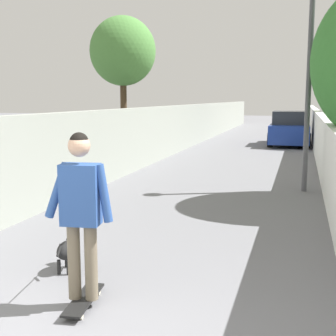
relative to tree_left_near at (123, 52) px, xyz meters
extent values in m
plane|color=slate|center=(1.00, -4.12, -3.73)|extent=(80.00, 80.00, 0.00)
cube|color=#999E93|center=(-1.00, -1.41, -2.82)|extent=(48.00, 0.30, 1.83)
cube|color=white|center=(-1.00, -6.83, -2.95)|extent=(48.00, 0.30, 1.56)
cylinder|color=#473523|center=(0.00, 0.00, -2.20)|extent=(0.23, 0.23, 3.06)
ellipsoid|color=#4C843D|center=(0.00, 0.00, 0.03)|extent=(2.33, 2.33, 2.42)
cylinder|color=#4C4C51|center=(-4.64, -6.28, -1.57)|extent=(0.12, 0.12, 4.32)
cube|color=black|center=(-11.39, -4.07, -3.66)|extent=(0.82, 0.30, 0.02)
cylinder|color=beige|center=(-11.13, -3.97, -3.70)|extent=(0.06, 0.04, 0.06)
cylinder|color=beige|center=(-11.11, -4.11, -3.70)|extent=(0.06, 0.04, 0.06)
cylinder|color=beige|center=(-11.68, -4.04, -3.70)|extent=(0.06, 0.04, 0.06)
cylinder|color=beige|center=(-11.66, -4.18, -3.70)|extent=(0.06, 0.04, 0.06)
cylinder|color=#726651|center=(-11.41, -3.99, -3.26)|extent=(0.15, 0.15, 0.78)
cylinder|color=#726651|center=(-11.38, -4.16, -3.26)|extent=(0.15, 0.15, 0.78)
cube|color=#2D5199|center=(-11.39, -4.07, -2.56)|extent=(0.27, 0.41, 0.61)
cylinder|color=#2D5199|center=(-11.42, -3.84, -2.52)|extent=(0.13, 0.29, 0.58)
cylinder|color=#2D5199|center=(-11.36, -4.31, -2.54)|extent=(0.11, 0.19, 0.59)
sphere|color=tan|center=(-11.39, -4.07, -2.07)|extent=(0.22, 0.22, 0.22)
sphere|color=black|center=(-11.39, -4.07, -2.03)|extent=(0.19, 0.19, 0.19)
ellipsoid|color=black|center=(-10.57, -3.44, -3.47)|extent=(0.41, 0.27, 0.22)
sphere|color=black|center=(-10.32, -3.41, -3.40)|extent=(0.15, 0.15, 0.15)
cone|color=black|center=(-10.32, -3.37, -3.32)|extent=(0.06, 0.06, 0.06)
cone|color=black|center=(-10.31, -3.45, -3.32)|extent=(0.06, 0.06, 0.06)
cylinder|color=black|center=(-10.45, -3.36, -3.64)|extent=(0.04, 0.04, 0.18)
cylinder|color=black|center=(-10.44, -3.48, -3.64)|extent=(0.04, 0.04, 0.18)
cylinder|color=black|center=(-10.70, -3.40, -3.64)|extent=(0.04, 0.04, 0.18)
cylinder|color=black|center=(-10.68, -3.51, -3.64)|extent=(0.04, 0.04, 0.18)
cylinder|color=black|center=(-10.81, -3.47, -3.39)|extent=(0.14, 0.05, 0.13)
cylinder|color=black|center=(-10.98, -3.76, -3.01)|extent=(0.84, 0.65, 0.66)
cube|color=navy|center=(6.02, -5.68, -3.17)|extent=(3.84, 1.70, 0.80)
cube|color=#262B33|center=(6.02, -5.68, -2.49)|extent=(2.00, 1.50, 0.60)
cylinder|color=black|center=(7.21, -4.89, -3.41)|extent=(0.64, 0.22, 0.64)
cylinder|color=black|center=(7.21, -6.47, -3.41)|extent=(0.64, 0.22, 0.64)
cylinder|color=black|center=(4.83, -4.89, -3.41)|extent=(0.64, 0.22, 0.64)
cylinder|color=black|center=(4.83, -6.47, -3.41)|extent=(0.64, 0.22, 0.64)
camera|label=1|loc=(-15.40, -6.15, -1.61)|focal=48.74mm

